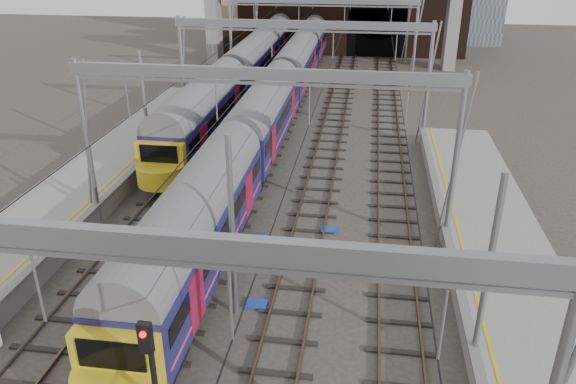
# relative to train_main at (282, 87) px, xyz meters

# --- Properties ---
(ground) EXTENTS (160.00, 160.00, 0.00)m
(ground) POSITION_rel_train_main_xyz_m (2.00, -26.39, -2.37)
(ground) COLOR #38332D
(ground) RESTS_ON ground
(tracks) EXTENTS (14.40, 80.00, 0.22)m
(tracks) POSITION_rel_train_main_xyz_m (2.00, -11.39, -2.34)
(tracks) COLOR #4C3828
(tracks) RESTS_ON ground
(overhead_line) EXTENTS (16.80, 80.00, 8.00)m
(overhead_line) POSITION_rel_train_main_xyz_m (2.00, -4.90, 4.20)
(overhead_line) COLOR gray
(overhead_line) RESTS_ON ground
(retaining_wall) EXTENTS (28.00, 2.75, 9.00)m
(retaining_wall) POSITION_rel_train_main_xyz_m (3.40, 25.54, 1.97)
(retaining_wall) COLOR black
(retaining_wall) RESTS_ON ground
(train_main) EXTENTS (2.60, 60.11, 4.54)m
(train_main) POSITION_rel_train_main_xyz_m (0.00, 0.00, 0.00)
(train_main) COLOR black
(train_main) RESTS_ON ground
(train_second) EXTENTS (2.67, 61.69, 4.63)m
(train_second) POSITION_rel_train_main_xyz_m (-4.00, 15.36, 0.04)
(train_second) COLOR black
(train_second) RESTS_ON ground
(signal_near_centre) EXTENTS (0.34, 0.46, 4.67)m
(signal_near_centre) POSITION_rel_train_main_xyz_m (1.56, -31.03, 0.60)
(signal_near_centre) COLOR black
(signal_near_centre) RESTS_ON ground
(equip_cover_a) EXTENTS (0.98, 0.83, 0.10)m
(equip_cover_a) POSITION_rel_train_main_xyz_m (1.85, -18.78, -2.32)
(equip_cover_a) COLOR #183EBB
(equip_cover_a) RESTS_ON ground
(equip_cover_b) EXTENTS (0.86, 0.63, 0.10)m
(equip_cover_b) POSITION_rel_train_main_xyz_m (2.66, -23.84, -2.32)
(equip_cover_b) COLOR #183EBB
(equip_cover_b) RESTS_ON ground
(equip_cover_c) EXTENTS (0.88, 0.69, 0.09)m
(equip_cover_c) POSITION_rel_train_main_xyz_m (4.95, -17.55, -2.32)
(equip_cover_c) COLOR #183EBB
(equip_cover_c) RESTS_ON ground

